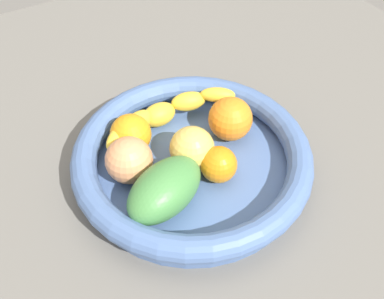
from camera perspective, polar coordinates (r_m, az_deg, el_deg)
The scene contains 9 objects.
kitchen_counter at distance 67.13cm, azimuth 0.00°, elevation -3.69°, with size 120.00×120.00×3.00cm, color slate.
fruit_bowl at distance 63.84cm, azimuth 0.00°, elevation -1.20°, with size 34.27×34.27×5.51cm.
banana_draped_left at distance 68.41cm, azimuth -3.53°, elevation 4.69°, with size 7.54×23.08×4.91cm.
orange_front at distance 65.10cm, azimuth -7.86°, elevation 1.94°, with size 6.06×6.06×6.06cm, color orange.
orange_mid_left at distance 66.67cm, azimuth 4.94°, elevation 3.94°, with size 6.67×6.67×6.67cm, color orange.
orange_mid_right at distance 61.18cm, azimuth 3.44°, elevation -1.93°, with size 5.16×5.16×5.16cm, color orange.
mango_green at distance 57.61cm, azimuth -3.51°, elevation -5.12°, with size 11.95×7.16×6.42cm, color #458541.
apple_yellow at distance 62.22cm, azimuth -0.00°, elevation 0.09°, with size 6.41×6.41×6.41cm, color #E1C057.
peach_blush at distance 61.23cm, azimuth -8.07°, elevation -1.37°, with size 6.62×6.62×6.62cm, color #E59460.
Camera 1 is at (36.70, -22.03, 53.22)cm, focal length 41.61 mm.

